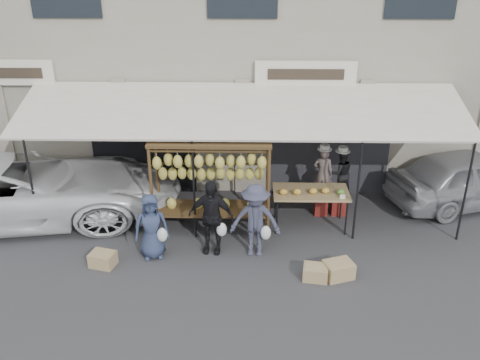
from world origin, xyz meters
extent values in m
plane|color=#2D2D30|center=(0.00, 0.00, 0.00)|extent=(90.00, 90.00, 0.00)
cube|color=#9D9487|center=(0.00, 6.50, 3.50)|extent=(24.00, 6.00, 7.00)
cube|color=#232328|center=(2.20, 3.46, 1.25)|extent=(3.00, 0.10, 2.50)
cube|color=black|center=(-2.50, 3.46, 1.25)|extent=(2.60, 0.10, 2.50)
cube|color=silver|center=(1.50, 3.40, 3.15)|extent=(2.40, 0.10, 0.60)
cube|color=silver|center=(-5.50, 3.40, 3.15)|extent=(2.00, 0.10, 0.60)
cube|color=silver|center=(0.00, 2.30, 2.60)|extent=(10.00, 2.34, 0.63)
cylinder|color=black|center=(-4.50, 1.15, 1.15)|extent=(0.05, 0.05, 2.30)
cylinder|color=black|center=(-1.00, 1.15, 1.15)|extent=(0.05, 0.05, 2.30)
cylinder|color=black|center=(2.50, 1.15, 1.15)|extent=(0.05, 0.05, 2.30)
cylinder|color=black|center=(4.80, 1.15, 1.15)|extent=(0.05, 0.05, 2.30)
cylinder|color=#372513|center=(-1.90, 1.07, 1.10)|extent=(0.07, 0.07, 2.20)
cylinder|color=#372513|center=(0.60, 1.07, 1.10)|extent=(0.07, 0.07, 2.20)
cylinder|color=#372513|center=(-1.90, 1.87, 1.10)|extent=(0.07, 0.07, 2.20)
cylinder|color=#372513|center=(0.60, 1.87, 1.10)|extent=(0.07, 0.07, 2.20)
cube|color=#372513|center=(-0.65, 1.47, 2.20)|extent=(2.60, 0.90, 0.07)
cylinder|color=#372513|center=(-0.65, 1.12, 2.08)|extent=(2.50, 0.05, 0.05)
cylinder|color=#372513|center=(-0.65, 1.82, 2.08)|extent=(2.50, 0.05, 0.05)
cylinder|color=#372513|center=(-0.65, 1.47, 1.65)|extent=(2.50, 0.05, 0.05)
cube|color=#372513|center=(-0.65, 1.47, 0.55)|extent=(2.50, 0.80, 0.05)
ellipsoid|color=#E0D158|center=(-1.75, 1.12, 1.81)|extent=(0.20, 0.18, 0.30)
ellipsoid|color=#E0D158|center=(-1.53, 1.27, 1.83)|extent=(0.20, 0.18, 0.30)
ellipsoid|color=#E0D158|center=(-1.31, 1.12, 1.85)|extent=(0.20, 0.18, 0.30)
ellipsoid|color=#E0D158|center=(-1.09, 1.27, 1.80)|extent=(0.20, 0.18, 0.30)
ellipsoid|color=#E0D158|center=(-0.87, 1.12, 1.86)|extent=(0.20, 0.18, 0.30)
ellipsoid|color=#E0D158|center=(-0.65, 1.27, 1.83)|extent=(0.20, 0.18, 0.30)
ellipsoid|color=#E0D158|center=(-0.43, 1.12, 1.82)|extent=(0.20, 0.18, 0.30)
ellipsoid|color=#E0D158|center=(-0.21, 1.27, 1.80)|extent=(0.20, 0.18, 0.30)
ellipsoid|color=#E0D158|center=(0.01, 1.12, 1.85)|extent=(0.20, 0.18, 0.30)
ellipsoid|color=#E0D158|center=(0.23, 1.27, 1.85)|extent=(0.20, 0.18, 0.30)
ellipsoid|color=#E0D158|center=(0.45, 1.12, 1.84)|extent=(0.20, 0.18, 0.30)
ellipsoid|color=#E0D158|center=(-1.70, 1.47, 1.41)|extent=(0.20, 0.18, 0.30)
ellipsoid|color=#E0D158|center=(-1.49, 1.47, 1.41)|extent=(0.20, 0.18, 0.30)
ellipsoid|color=#E0D158|center=(-1.28, 1.47, 1.43)|extent=(0.20, 0.18, 0.30)
ellipsoid|color=#E0D158|center=(-1.07, 1.47, 1.42)|extent=(0.20, 0.18, 0.30)
ellipsoid|color=#E0D158|center=(-0.86, 1.47, 1.39)|extent=(0.20, 0.18, 0.30)
ellipsoid|color=#E0D158|center=(-0.65, 1.47, 1.41)|extent=(0.20, 0.18, 0.30)
ellipsoid|color=#E0D158|center=(-0.44, 1.47, 1.44)|extent=(0.20, 0.18, 0.30)
ellipsoid|color=#E0D158|center=(-0.23, 1.47, 1.40)|extent=(0.20, 0.18, 0.30)
ellipsoid|color=#E0D158|center=(-0.02, 1.47, 1.42)|extent=(0.20, 0.18, 0.30)
ellipsoid|color=#E0D158|center=(0.19, 1.47, 1.42)|extent=(0.20, 0.18, 0.30)
ellipsoid|color=#E0D158|center=(0.40, 1.47, 1.43)|extent=(0.20, 0.18, 0.30)
cube|color=#9F8558|center=(1.58, 1.68, 0.88)|extent=(1.70, 0.90, 0.05)
cylinder|color=black|center=(0.81, 1.31, 0.42)|extent=(0.04, 0.04, 0.85)
cylinder|color=black|center=(2.35, 1.31, 0.42)|extent=(0.04, 0.04, 0.85)
cylinder|color=black|center=(0.81, 2.05, 0.42)|extent=(0.04, 0.04, 0.85)
cylinder|color=black|center=(2.35, 2.05, 0.42)|extent=(0.04, 0.04, 0.85)
ellipsoid|color=gold|center=(0.95, 1.50, 0.97)|extent=(0.18, 0.14, 0.14)
ellipsoid|color=gold|center=(1.25, 1.51, 0.97)|extent=(0.18, 0.14, 0.14)
ellipsoid|color=gold|center=(1.61, 1.56, 0.97)|extent=(0.18, 0.14, 0.14)
ellipsoid|color=gold|center=(1.89, 1.58, 0.97)|extent=(0.18, 0.14, 0.14)
ellipsoid|color=#598C33|center=(2.22, 1.52, 0.97)|extent=(0.18, 0.14, 0.14)
imported|color=#605250|center=(1.91, 2.28, 1.07)|extent=(0.54, 0.43, 1.29)
imported|color=black|center=(2.33, 2.31, 1.07)|extent=(0.63, 0.52, 1.18)
imported|color=navy|center=(-1.82, 0.37, 0.72)|extent=(0.79, 0.60, 1.43)
imported|color=black|center=(-0.61, 0.60, 0.82)|extent=(1.01, 0.53, 1.64)
imported|color=#393B4F|center=(0.32, 0.49, 0.81)|extent=(1.09, 0.68, 1.62)
cube|color=maroon|center=(1.91, 2.28, 0.21)|extent=(0.32, 0.32, 0.42)
cube|color=maroon|center=(2.33, 2.31, 0.24)|extent=(0.42, 0.42, 0.48)
cube|color=tan|center=(1.50, -0.39, 0.14)|extent=(0.53, 0.44, 0.29)
cube|color=tan|center=(1.96, -0.31, 0.17)|extent=(0.66, 0.58, 0.33)
cube|color=tan|center=(-2.79, 0.00, 0.15)|extent=(0.57, 0.49, 0.30)
imported|color=gray|center=(5.64, 2.91, 0.70)|extent=(4.42, 2.79, 1.40)
camera|label=1|loc=(0.17, -9.11, 6.26)|focal=40.00mm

